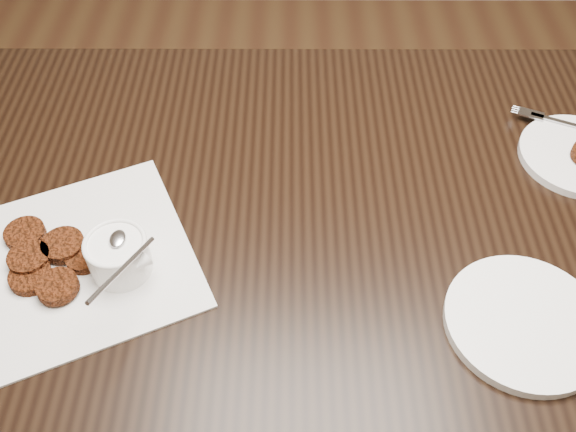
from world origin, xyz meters
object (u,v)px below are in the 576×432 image
object	(u,v)px
napkin	(79,261)
sauce_ramekin	(114,242)
plate_empty	(525,322)
table	(307,330)

from	to	relation	value
napkin	sauce_ramekin	bearing A→B (deg)	-12.18
sauce_ramekin	plate_empty	world-z (taller)	sauce_ramekin
plate_empty	sauce_ramekin	bearing A→B (deg)	170.80
napkin	sauce_ramekin	world-z (taller)	sauce_ramekin
napkin	plate_empty	world-z (taller)	plate_empty
table	plate_empty	bearing A→B (deg)	-37.36
table	napkin	distance (m)	0.52
sauce_ramekin	plate_empty	size ratio (longest dim) A/B	0.57
table	plate_empty	xyz separation A→B (m)	(0.28, -0.21, 0.38)
table	sauce_ramekin	bearing A→B (deg)	-156.09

